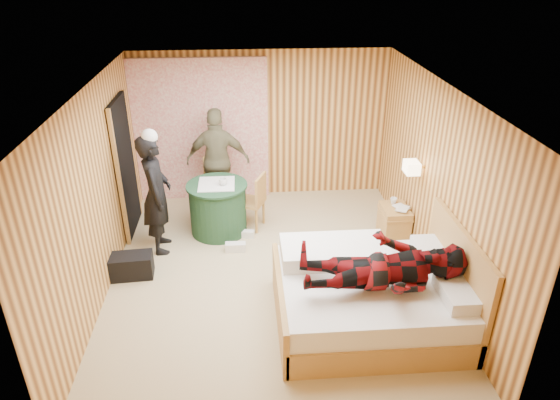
{
  "coord_description": "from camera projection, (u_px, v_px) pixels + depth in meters",
  "views": [
    {
      "loc": [
        -0.3,
        -5.53,
        3.91
      ],
      "look_at": [
        0.13,
        0.11,
        1.05
      ],
      "focal_mm": 32.0,
      "sensor_mm": 36.0,
      "label": 1
    }
  ],
  "objects": [
    {
      "name": "floor",
      "position": [
        271.0,
        274.0,
        6.71
      ],
      "size": [
        4.2,
        5.0,
        0.01
      ],
      "primitive_type": "cube",
      "color": "tan",
      "rests_on": "ground"
    },
    {
      "name": "ceiling",
      "position": [
        269.0,
        89.0,
        5.58
      ],
      "size": [
        4.2,
        5.0,
        0.01
      ],
      "primitive_type": "cube",
      "color": "silver",
      "rests_on": "wall_back"
    },
    {
      "name": "wall_back",
      "position": [
        262.0,
        126.0,
        8.37
      ],
      "size": [
        4.2,
        0.02,
        2.5
      ],
      "primitive_type": "cube",
      "color": "#EEB35B",
      "rests_on": "floor"
    },
    {
      "name": "wall_left",
      "position": [
        96.0,
        196.0,
        6.0
      ],
      "size": [
        0.02,
        5.0,
        2.5
      ],
      "primitive_type": "cube",
      "color": "#EEB35B",
      "rests_on": "floor"
    },
    {
      "name": "wall_right",
      "position": [
        436.0,
        184.0,
        6.28
      ],
      "size": [
        0.02,
        5.0,
        2.5
      ],
      "primitive_type": "cube",
      "color": "#EEB35B",
      "rests_on": "floor"
    },
    {
      "name": "curtain",
      "position": [
        201.0,
        131.0,
        8.26
      ],
      "size": [
        2.2,
        0.08,
        2.4
      ],
      "primitive_type": "cube",
      "color": "white",
      "rests_on": "floor"
    },
    {
      "name": "doorway",
      "position": [
        125.0,
        167.0,
        7.35
      ],
      "size": [
        0.06,
        0.9,
        2.05
      ],
      "primitive_type": "cube",
      "color": "black",
      "rests_on": "floor"
    },
    {
      "name": "wall_lamp",
      "position": [
        412.0,
        167.0,
        6.65
      ],
      "size": [
        0.26,
        0.24,
        0.16
      ],
      "color": "gold",
      "rests_on": "wall_right"
    },
    {
      "name": "bed",
      "position": [
        373.0,
        296.0,
        5.74
      ],
      "size": [
        2.14,
        1.69,
        1.16
      ],
      "color": "tan",
      "rests_on": "floor"
    },
    {
      "name": "nightstand",
      "position": [
        394.0,
        223.0,
        7.4
      ],
      "size": [
        0.4,
        0.54,
        0.52
      ],
      "color": "tan",
      "rests_on": "floor"
    },
    {
      "name": "round_table",
      "position": [
        218.0,
        208.0,
        7.53
      ],
      "size": [
        0.91,
        0.91,
        0.81
      ],
      "color": "#21492F",
      "rests_on": "floor"
    },
    {
      "name": "chair_far",
      "position": [
        218.0,
        180.0,
        8.11
      ],
      "size": [
        0.5,
        0.5,
        0.93
      ],
      "rotation": [
        0.0,
        0.0,
        0.22
      ],
      "color": "tan",
      "rests_on": "floor"
    },
    {
      "name": "chair_near",
      "position": [
        255.0,
        198.0,
        7.59
      ],
      "size": [
        0.53,
        0.53,
        0.89
      ],
      "rotation": [
        0.0,
        0.0,
        -1.96
      ],
      "color": "tan",
      "rests_on": "floor"
    },
    {
      "name": "duffel_bag",
      "position": [
        131.0,
        266.0,
        6.59
      ],
      "size": [
        0.59,
        0.34,
        0.32
      ],
      "primitive_type": "cube",
      "rotation": [
        0.0,
        0.0,
        0.07
      ],
      "color": "black",
      "rests_on": "floor"
    },
    {
      "name": "sneaker_left",
      "position": [
        246.0,
        234.0,
        7.53
      ],
      "size": [
        0.25,
        0.14,
        0.11
      ],
      "primitive_type": "cube",
      "rotation": [
        0.0,
        0.0,
        -0.16
      ],
      "color": "silver",
      "rests_on": "floor"
    },
    {
      "name": "sneaker_right",
      "position": [
        236.0,
        247.0,
        7.18
      ],
      "size": [
        0.3,
        0.13,
        0.13
      ],
      "primitive_type": "cube",
      "rotation": [
        0.0,
        0.0,
        -0.04
      ],
      "color": "silver",
      "rests_on": "floor"
    },
    {
      "name": "woman_standing",
      "position": [
        156.0,
        194.0,
        6.9
      ],
      "size": [
        0.48,
        0.67,
        1.73
      ],
      "primitive_type": "imported",
      "rotation": [
        0.0,
        0.0,
        1.68
      ],
      "color": "black",
      "rests_on": "floor"
    },
    {
      "name": "man_at_table",
      "position": [
        218.0,
        161.0,
        8.01
      ],
      "size": [
        1.03,
        0.48,
        1.72
      ],
      "primitive_type": "imported",
      "rotation": [
        0.0,
        0.0,
        3.09
      ],
      "color": "#6E6849",
      "rests_on": "floor"
    },
    {
      "name": "man_on_bed",
      "position": [
        386.0,
        257.0,
        5.23
      ],
      "size": [
        0.86,
        0.67,
        1.77
      ],
      "primitive_type": "imported",
      "rotation": [
        0.0,
        1.57,
        0.0
      ],
      "color": "#64090C",
      "rests_on": "bed"
    },
    {
      "name": "book_lower",
      "position": [
        397.0,
        209.0,
        7.24
      ],
      "size": [
        0.24,
        0.27,
        0.02
      ],
      "primitive_type": "imported",
      "rotation": [
        0.0,
        0.0,
        0.44
      ],
      "color": "silver",
      "rests_on": "nightstand"
    },
    {
      "name": "book_upper",
      "position": [
        397.0,
        207.0,
        7.23
      ],
      "size": [
        0.26,
        0.28,
        0.02
      ],
      "primitive_type": "imported",
      "rotation": [
        0.0,
        0.0,
        -0.55
      ],
      "color": "silver",
      "rests_on": "nightstand"
    },
    {
      "name": "cup_nightstand",
      "position": [
        394.0,
        201.0,
        7.38
      ],
      "size": [
        0.11,
        0.11,
        0.09
      ],
      "primitive_type": "imported",
      "rotation": [
        0.0,
        0.0,
        -0.12
      ],
      "color": "silver",
      "rests_on": "nightstand"
    },
    {
      "name": "cup_table",
      "position": [
        223.0,
        182.0,
        7.29
      ],
      "size": [
        0.15,
        0.15,
        0.1
      ],
      "primitive_type": "imported",
      "rotation": [
        0.0,
        0.0,
        -0.21
      ],
      "color": "silver",
      "rests_on": "round_table"
    }
  ]
}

